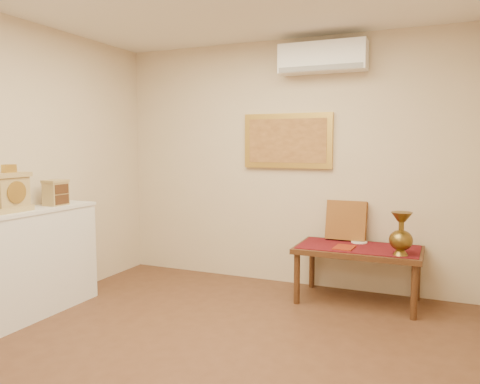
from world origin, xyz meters
The scene contains 12 objects.
floor centered at (0.00, 0.00, 0.00)m, with size 4.50×4.50×0.00m, color brown.
wall_back centered at (0.00, 2.25, 1.35)m, with size 4.00×0.02×2.70m, color beige.
table_cloth centered at (0.85, 1.88, 0.55)m, with size 1.14×0.59×0.01m, color #5F0F17.
brass_urn_tall centered at (1.26, 1.67, 0.80)m, with size 0.21×0.21×0.48m, color brown, non-canonical shape.
plate centered at (0.82, 2.08, 0.56)m, with size 0.16×0.16×0.01m, color white.
menu centered at (0.73, 1.76, 0.56)m, with size 0.18×0.25×0.01m, color maroon.
cushion centered at (0.67, 2.16, 0.76)m, with size 0.41×0.10×0.41m, color maroon.
mantel_clock centered at (-1.81, 0.13, 1.15)m, with size 0.17×0.36×0.41m.
wooden_chest centered at (-1.80, 0.64, 1.10)m, with size 0.16×0.21×0.24m.
low_table centered at (0.85, 1.88, 0.48)m, with size 1.20×0.70×0.55m.
painting centered at (0.00, 2.22, 1.60)m, with size 1.00×0.06×0.60m.
ac_unit centered at (0.40, 2.12, 2.45)m, with size 0.90×0.25×0.30m.
Camera 1 is at (1.57, -2.74, 1.55)m, focal length 35.00 mm.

